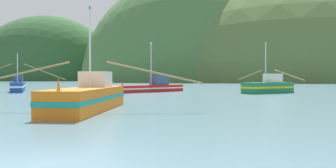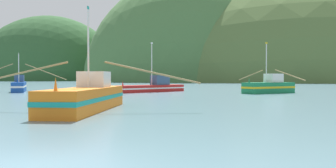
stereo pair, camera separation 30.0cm
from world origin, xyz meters
name	(u,v)px [view 1 (the left image)]	position (x,y,z in m)	size (l,w,h in m)	color
hill_far_center	(48,81)	(-40.42, 194.47, 0.00)	(80.88, 64.71, 72.56)	#2D562D
hill_far_left	(195,81)	(35.51, 153.22, 0.00)	(104.70, 83.76, 100.67)	#47703D
hill_far_right	(329,81)	(97.40, 143.23, 0.00)	(102.41, 81.93, 36.69)	#386633
hill_mid_left	(300,81)	(96.53, 168.26, 0.00)	(198.09, 158.47, 107.18)	#516B38
fishing_boat_red	(153,87)	(6.33, 41.43, 0.72)	(10.20, 8.07, 7.11)	red
fishing_boat_orange	(89,97)	(-0.04, 14.54, 0.86)	(14.46, 11.19, 6.82)	orange
fishing_boat_blue	(18,86)	(-13.20, 44.89, 0.87)	(13.13, 9.34, 5.66)	#19479E
fishing_boat_green	(268,86)	(21.25, 35.51, 0.90)	(7.89, 10.56, 6.71)	#197A47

